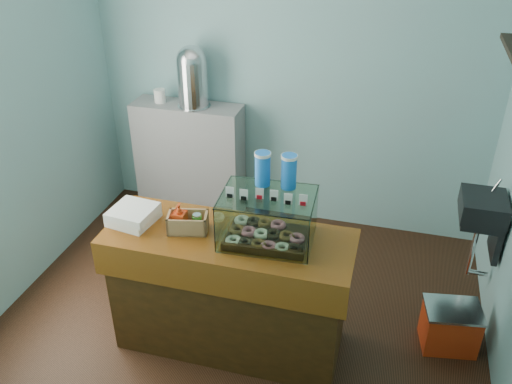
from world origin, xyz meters
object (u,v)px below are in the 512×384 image
(counter, at_px, (230,290))
(coffee_urn, at_px, (192,75))
(display_case, at_px, (268,215))
(red_cooler, at_px, (450,327))

(counter, xyz_separation_m, coffee_urn, (-0.82, 1.56, 0.93))
(counter, relative_size, coffee_urn, 2.96)
(display_case, height_order, red_cooler, display_case)
(counter, height_order, red_cooler, counter)
(counter, distance_m, display_case, 0.66)
(display_case, height_order, coffee_urn, coffee_urn)
(counter, height_order, coffee_urn, coffee_urn)
(display_case, xyz_separation_m, red_cooler, (1.23, 0.30, -0.90))
(counter, relative_size, red_cooler, 3.83)
(display_case, distance_m, red_cooler, 1.55)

